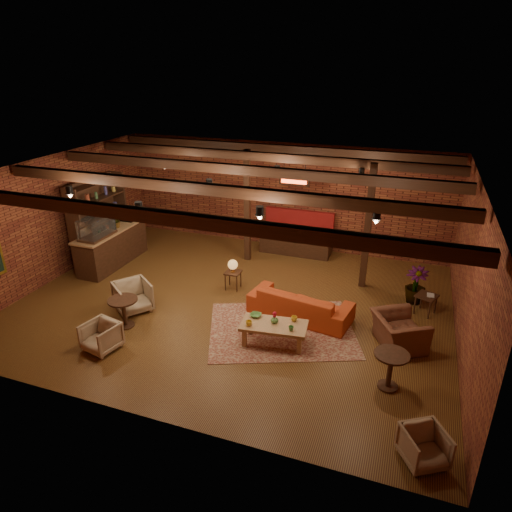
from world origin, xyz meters
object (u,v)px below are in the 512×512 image
(armchair_far, at_px, (425,445))
(side_table_lamp, at_px, (233,267))
(coffee_table, at_px, (273,326))
(armchair_a, at_px, (133,295))
(armchair_b, at_px, (101,335))
(plant_tall, at_px, (421,250))
(round_table_left, at_px, (124,308))
(sofa, at_px, (300,304))
(armchair_right, at_px, (399,326))
(side_table_book, at_px, (427,296))
(round_table_right, at_px, (390,365))

(armchair_far, bearing_deg, side_table_lamp, 106.96)
(coffee_table, height_order, armchair_a, armchair_a)
(armchair_b, xyz_separation_m, plant_tall, (5.87, 4.19, 1.03))
(round_table_left, bearing_deg, coffee_table, 8.18)
(side_table_lamp, distance_m, plant_tall, 4.53)
(plant_tall, bearing_deg, coffee_table, -133.57)
(side_table_lamp, xyz_separation_m, armchair_b, (-1.49, -3.36, -0.28))
(sofa, bearing_deg, armchair_a, 24.62)
(armchair_right, relative_size, plant_tall, 0.38)
(armchair_right, bearing_deg, side_table_book, -48.36)
(armchair_a, height_order, armchair_right, armchair_right)
(armchair_b, relative_size, armchair_far, 1.07)
(armchair_a, distance_m, round_table_right, 5.90)
(armchair_right, bearing_deg, armchair_far, 160.38)
(armchair_b, relative_size, round_table_right, 0.91)
(side_table_lamp, xyz_separation_m, plant_tall, (4.39, 0.83, 0.75))
(side_table_book, distance_m, armchair_far, 4.47)
(armchair_far, bearing_deg, round_table_right, 80.42)
(sofa, height_order, side_table_lamp, side_table_lamp)
(side_table_lamp, xyz_separation_m, armchair_far, (4.69, -4.12, -0.30))
(armchair_far, xyz_separation_m, plant_tall, (-0.30, 4.95, 1.05))
(side_table_book, bearing_deg, sofa, -157.36)
(side_table_lamp, height_order, armchair_a, side_table_lamp)
(armchair_far, bearing_deg, armchair_right, 68.95)
(armchair_a, bearing_deg, side_table_lamp, -7.36)
(side_table_book, distance_m, round_table_right, 3.00)
(sofa, xyz_separation_m, side_table_lamp, (-1.96, 0.77, 0.27))
(armchair_right, relative_size, armchair_far, 1.69)
(coffee_table, relative_size, side_table_book, 2.52)
(round_table_left, height_order, armchair_far, round_table_left)
(armchair_a, xyz_separation_m, armchair_b, (0.28, -1.56, -0.06))
(coffee_table, height_order, armchair_far, coffee_table)
(coffee_table, relative_size, side_table_lamp, 1.77)
(armchair_a, bearing_deg, armchair_b, -132.47)
(armchair_a, height_order, round_table_right, armchair_a)
(coffee_table, distance_m, round_table_left, 3.30)
(coffee_table, relative_size, armchair_a, 1.81)
(armchair_a, relative_size, plant_tall, 0.29)
(side_table_book, distance_m, plant_tall, 1.07)
(sofa, bearing_deg, plant_tall, -137.23)
(armchair_b, height_order, side_table_book, armchair_b)
(side_table_lamp, relative_size, round_table_right, 1.11)
(coffee_table, xyz_separation_m, plant_tall, (2.68, 2.81, 0.95))
(side_table_lamp, bearing_deg, round_table_left, -122.42)
(coffee_table, relative_size, round_table_left, 2.13)
(round_table_left, distance_m, plant_tall, 6.85)
(armchair_b, height_order, plant_tall, plant_tall)
(round_table_right, distance_m, plant_tall, 3.56)
(side_table_lamp, bearing_deg, plant_tall, 10.69)
(armchair_a, xyz_separation_m, armchair_right, (5.91, 0.60, 0.06))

